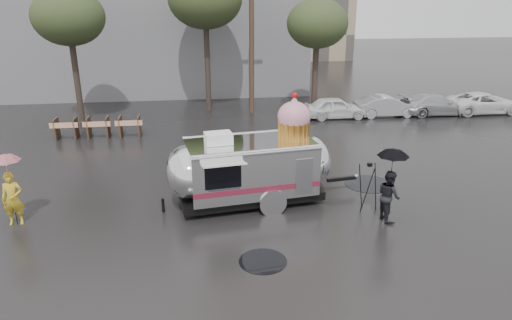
{
  "coord_description": "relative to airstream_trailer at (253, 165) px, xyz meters",
  "views": [
    {
      "loc": [
        -0.8,
        -12.27,
        6.54
      ],
      "look_at": [
        1.07,
        1.59,
        1.48
      ],
      "focal_mm": 32.0,
      "sensor_mm": 36.0,
      "label": 1
    }
  ],
  "objects": [
    {
      "name": "person_left",
      "position": [
        -7.31,
        -0.61,
        -0.47
      ],
      "size": [
        0.63,
        0.46,
        1.66
      ],
      "primitive_type": "imported",
      "rotation": [
        0.0,
        0.0,
        0.1
      ],
      "color": "gold",
      "rests_on": "ground"
    },
    {
      "name": "airstream_trailer",
      "position": [
        0.0,
        0.0,
        0.0
      ],
      "size": [
        6.85,
        3.19,
        3.71
      ],
      "rotation": [
        0.0,
        0.0,
        0.14
      ],
      "color": "silver",
      "rests_on": "ground"
    },
    {
      "name": "tripod",
      "position": [
        3.58,
        -1.06,
        -0.34
      ],
      "size": [
        0.61,
        0.66,
        1.6
      ],
      "rotation": [
        0.0,
        0.0,
        0.11
      ],
      "color": "black",
      "rests_on": "ground"
    },
    {
      "name": "person_right",
      "position": [
        3.95,
        -1.85,
        -0.5
      ],
      "size": [
        0.5,
        0.81,
        1.61
      ],
      "primitive_type": "imported",
      "rotation": [
        0.0,
        0.0,
        1.66
      ],
      "color": "black",
      "rests_on": "ground"
    },
    {
      "name": "utility_pole",
      "position": [
        1.54,
        12.4,
        3.32
      ],
      "size": [
        1.6,
        0.28,
        9.0
      ],
      "color": "#473323",
      "rests_on": "ground"
    },
    {
      "name": "umbrella_black",
      "position": [
        3.95,
        -1.85,
        0.64
      ],
      "size": [
        1.15,
        1.15,
        2.33
      ],
      "color": "black",
      "rests_on": "ground"
    },
    {
      "name": "ground",
      "position": [
        -0.96,
        -1.6,
        -1.3
      ],
      "size": [
        120.0,
        120.0,
        0.0
      ],
      "primitive_type": "plane",
      "color": "black",
      "rests_on": "ground"
    },
    {
      "name": "puddles",
      "position": [
        1.61,
        1.71,
        -1.3
      ],
      "size": [
        6.15,
        9.32,
        0.01
      ],
      "color": "black",
      "rests_on": "ground"
    },
    {
      "name": "tree_right",
      "position": [
        5.04,
        11.4,
        3.75
      ],
      "size": [
        3.36,
        3.36,
        6.42
      ],
      "color": "#382D26",
      "rests_on": "ground"
    },
    {
      "name": "parked_cars",
      "position": [
        10.82,
        10.4,
        -0.58
      ],
      "size": [
        13.2,
        1.9,
        1.5
      ],
      "color": "silver",
      "rests_on": "ground"
    },
    {
      "name": "barricade_row",
      "position": [
        -6.51,
        8.37,
        -0.78
      ],
      "size": [
        4.3,
        0.8,
        1.0
      ],
      "color": "#473323",
      "rests_on": "ground"
    },
    {
      "name": "umbrella_pink",
      "position": [
        -7.31,
        -0.61,
        0.6
      ],
      "size": [
        1.04,
        1.04,
        2.26
      ],
      "color": "pink",
      "rests_on": "ground"
    },
    {
      "name": "tree_left",
      "position": [
        -7.96,
        11.4,
        4.18
      ],
      "size": [
        3.64,
        3.64,
        6.95
      ],
      "color": "#382D26",
      "rests_on": "ground"
    }
  ]
}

